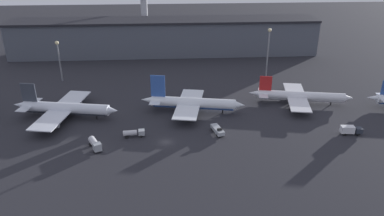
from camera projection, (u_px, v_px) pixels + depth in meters
The scene contains 12 objects.
ground at pixel (166, 142), 127.82m from camera, with size 600.00×600.00×0.00m, color #26262B.
terminal_building at pixel (165, 37), 221.69m from camera, with size 178.70×22.86×20.84m.
airplane_1 at pixel (65, 109), 144.17m from camera, with size 42.18×38.06×13.44m.
airplane_2 at pixel (192, 103), 149.00m from camera, with size 41.81×31.16×14.81m.
airplane_3 at pixel (300, 96), 156.73m from camera, with size 42.81×32.22×11.48m.
service_vehicle_0 at pixel (95, 144), 123.17m from camera, with size 5.58×7.96×3.22m.
service_vehicle_1 at pixel (218, 130), 133.12m from camera, with size 4.44×8.07×2.89m.
service_vehicle_2 at pixel (350, 130), 132.21m from camera, with size 7.64×2.97×3.23m.
service_vehicle_3 at pixel (134, 133), 130.69m from camera, with size 7.65×2.84×2.56m.
lamp_post_0 at pixel (59, 55), 177.62m from camera, with size 1.80×1.80×19.88m.
lamp_post_1 at pixel (268, 46), 182.61m from camera, with size 1.80×1.80×24.44m.
control_tower at pixel (144, 4), 243.86m from camera, with size 9.00×9.00×42.16m.
Camera 1 is at (1.58, -111.97, 63.37)m, focal length 35.00 mm.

